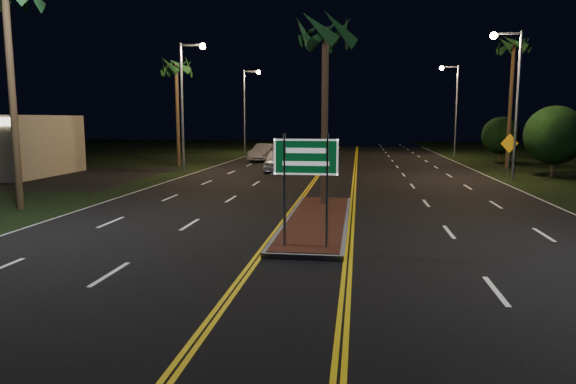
% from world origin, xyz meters
% --- Properties ---
extents(ground, '(120.00, 120.00, 0.00)m').
position_xyz_m(ground, '(0.00, 0.00, 0.00)').
color(ground, black).
rests_on(ground, ground).
extents(median_island, '(2.25, 10.25, 0.17)m').
position_xyz_m(median_island, '(0.00, 7.00, 0.08)').
color(median_island, gray).
rests_on(median_island, ground).
extents(highway_sign, '(1.80, 0.08, 3.20)m').
position_xyz_m(highway_sign, '(0.00, 2.80, 2.40)').
color(highway_sign, gray).
rests_on(highway_sign, ground).
extents(streetlight_left_mid, '(1.91, 0.44, 9.00)m').
position_xyz_m(streetlight_left_mid, '(-10.61, 24.00, 5.66)').
color(streetlight_left_mid, gray).
rests_on(streetlight_left_mid, ground).
extents(streetlight_left_far, '(1.91, 0.44, 9.00)m').
position_xyz_m(streetlight_left_far, '(-10.61, 44.00, 5.66)').
color(streetlight_left_far, gray).
rests_on(streetlight_left_far, ground).
extents(streetlight_right_mid, '(1.91, 0.44, 9.00)m').
position_xyz_m(streetlight_right_mid, '(10.61, 22.00, 5.66)').
color(streetlight_right_mid, gray).
rests_on(streetlight_right_mid, ground).
extents(streetlight_right_far, '(1.91, 0.44, 9.00)m').
position_xyz_m(streetlight_right_far, '(10.61, 42.00, 5.66)').
color(streetlight_right_far, gray).
rests_on(streetlight_right_far, ground).
extents(palm_median, '(2.40, 2.40, 8.30)m').
position_xyz_m(palm_median, '(0.00, 10.50, 7.28)').
color(palm_median, '#382819').
rests_on(palm_median, ground).
extents(palm_left_far, '(2.40, 2.40, 8.80)m').
position_xyz_m(palm_left_far, '(-12.80, 28.00, 7.75)').
color(palm_left_far, '#382819').
rests_on(palm_left_far, ground).
extents(palm_right_far, '(2.40, 2.40, 10.30)m').
position_xyz_m(palm_right_far, '(12.80, 30.00, 9.14)').
color(palm_right_far, '#382819').
rests_on(palm_right_far, ground).
extents(shrub_mid, '(3.78, 3.78, 4.62)m').
position_xyz_m(shrub_mid, '(14.00, 24.00, 2.73)').
color(shrub_mid, '#382819').
rests_on(shrub_mid, ground).
extents(shrub_far, '(3.24, 3.24, 3.96)m').
position_xyz_m(shrub_far, '(13.80, 36.00, 2.34)').
color(shrub_far, '#382819').
rests_on(shrub_far, ground).
extents(car_near, '(2.95, 5.72, 1.83)m').
position_xyz_m(car_near, '(-4.37, 25.22, 0.92)').
color(car_near, white).
rests_on(car_near, ground).
extents(car_far, '(3.15, 5.69, 1.80)m').
position_xyz_m(car_far, '(-7.00, 34.29, 0.90)').
color(car_far, '#9B9CA4').
rests_on(car_far, ground).
extents(warning_sign, '(1.15, 0.37, 2.84)m').
position_xyz_m(warning_sign, '(10.80, 22.38, 1.88)').
color(warning_sign, gray).
rests_on(warning_sign, ground).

